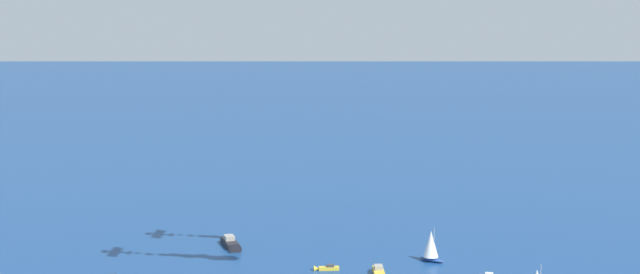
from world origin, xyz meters
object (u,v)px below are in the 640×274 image
(motorboat_outer_ring_c, at_px, (379,274))
(motorboat_outer_ring_d, at_px, (325,268))
(motorboat_trailing, at_px, (231,244))
(sailboat_inshore, at_px, (431,246))

(motorboat_outer_ring_c, relative_size, motorboat_outer_ring_d, 1.62)
(motorboat_outer_ring_d, bearing_deg, motorboat_trailing, 74.54)
(motorboat_outer_ring_c, distance_m, motorboat_outer_ring_d, 12.41)
(motorboat_outer_ring_d, bearing_deg, sailboat_inshore, -49.50)
(motorboat_trailing, bearing_deg, sailboat_inshore, -79.91)
(motorboat_outer_ring_d, bearing_deg, motorboat_outer_ring_c, -88.91)
(motorboat_trailing, distance_m, motorboat_outer_ring_d, 29.05)
(sailboat_inshore, relative_size, motorboat_trailing, 0.80)
(motorboat_trailing, xyz_separation_m, motorboat_outer_ring_c, (-7.51, -40.40, -0.16))
(sailboat_inshore, relative_size, motorboat_outer_ring_c, 0.89)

